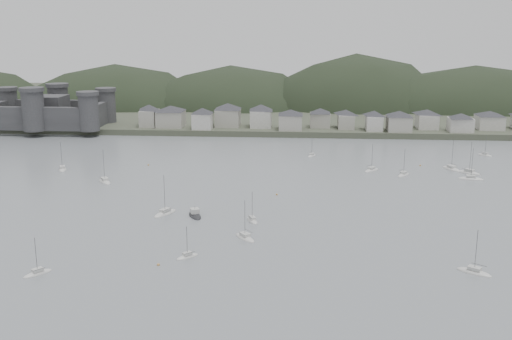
{
  "coord_description": "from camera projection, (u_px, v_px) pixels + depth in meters",
  "views": [
    {
      "loc": [
        15.61,
        -127.51,
        55.07
      ],
      "look_at": [
        0.0,
        75.0,
        6.0
      ],
      "focal_mm": 41.98,
      "sensor_mm": 36.0,
      "label": 1
    }
  ],
  "objects": [
    {
      "name": "waterfront_town",
      "position": [
        369.0,
        118.0,
        309.55
      ],
      "size": [
        451.48,
        28.46,
        12.92
      ],
      "color": "#9E9D90",
      "rests_on": "far_shore_land"
    },
    {
      "name": "sailboat_lead",
      "position": [
        451.0,
        169.0,
        235.37
      ],
      "size": [
        7.1,
        10.02,
        13.19
      ],
      "rotation": [
        0.0,
        0.0,
        3.61
      ],
      "color": "beige",
      "rests_on": "ground"
    },
    {
      "name": "forested_ridge",
      "position": [
        285.0,
        127.0,
        401.06
      ],
      "size": [
        851.55,
        103.94,
        102.57
      ],
      "color": "black",
      "rests_on": "ground"
    },
    {
      "name": "ground",
      "position": [
        231.0,
        271.0,
        137.67
      ],
      "size": [
        900.0,
        900.0,
        0.0
      ],
      "primitive_type": "plane",
      "color": "slate",
      "rests_on": "ground"
    },
    {
      "name": "moored_fleet",
      "position": [
        243.0,
        205.0,
        187.87
      ],
      "size": [
        258.77,
        161.08,
        13.61
      ],
      "color": "beige",
      "rests_on": "ground"
    },
    {
      "name": "motor_launch_far",
      "position": [
        195.0,
        215.0,
        177.71
      ],
      "size": [
        6.28,
        9.19,
        4.05
      ],
      "rotation": [
        0.0,
        0.0,
        3.55
      ],
      "color": "black",
      "rests_on": "ground"
    },
    {
      "name": "castle",
      "position": [
        47.0,
        111.0,
        318.32
      ],
      "size": [
        66.0,
        43.0,
        20.0
      ],
      "color": "#333336",
      "rests_on": "far_shore_land"
    },
    {
      "name": "far_shore_land",
      "position": [
        280.0,
        104.0,
        423.22
      ],
      "size": [
        900.0,
        250.0,
        3.0
      ],
      "primitive_type": "cube",
      "color": "#383D2D",
      "rests_on": "ground"
    },
    {
      "name": "mooring_buoys",
      "position": [
        313.0,
        193.0,
        201.89
      ],
      "size": [
        138.58,
        110.49,
        0.7
      ],
      "color": "#BA853E",
      "rests_on": "ground"
    }
  ]
}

